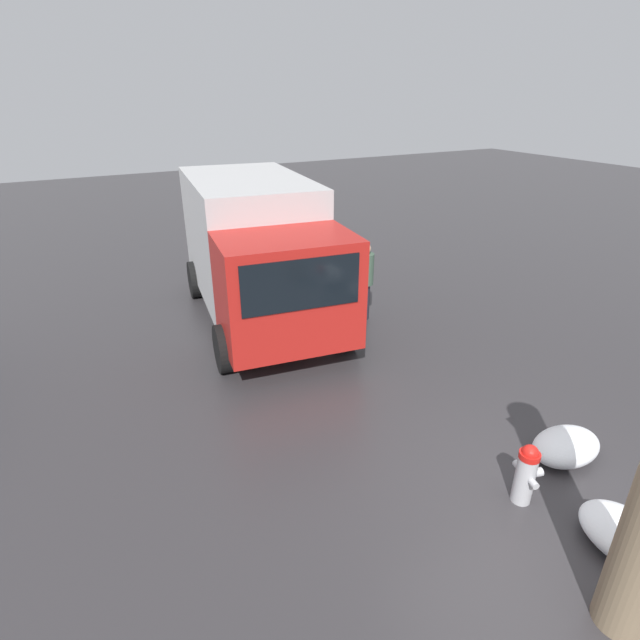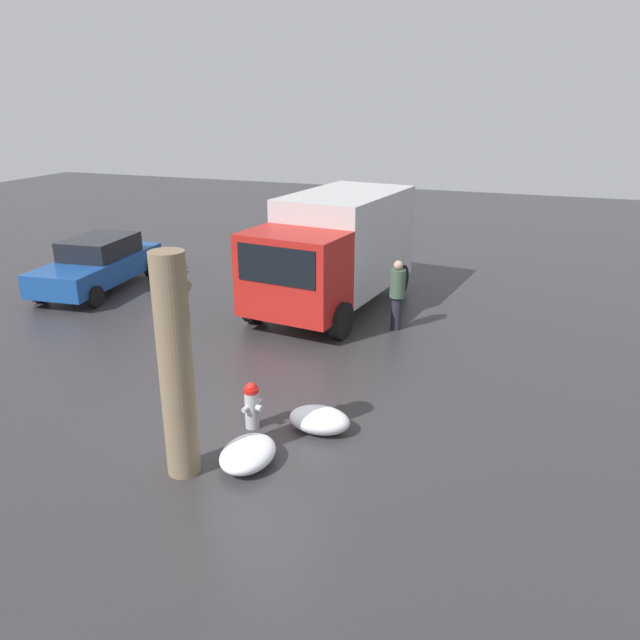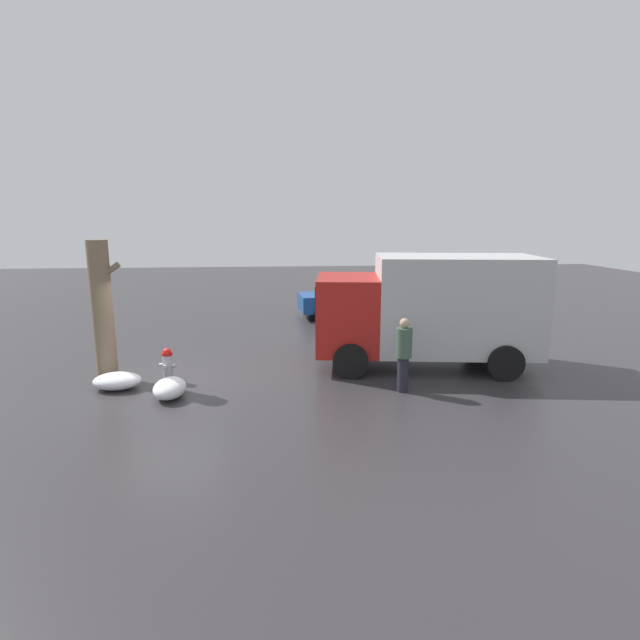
{
  "view_description": "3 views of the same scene",
  "coord_description": "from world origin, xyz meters",
  "px_view_note": "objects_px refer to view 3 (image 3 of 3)",
  "views": [
    {
      "loc": [
        -3.02,
        4.51,
        4.77
      ],
      "look_at": [
        4.03,
        0.74,
        1.04
      ],
      "focal_mm": 28.0,
      "sensor_mm": 36.0,
      "label": 1
    },
    {
      "loc": [
        -8.67,
        -4.4,
        5.49
      ],
      "look_at": [
        3.46,
        -0.01,
        0.82
      ],
      "focal_mm": 35.0,
      "sensor_mm": 36.0,
      "label": 2
    },
    {
      "loc": [
        2.71,
        -12.16,
        3.99
      ],
      "look_at": [
        3.85,
        0.7,
        1.35
      ],
      "focal_mm": 28.0,
      "sensor_mm": 36.0,
      "label": 3
    }
  ],
  "objects_px": {
    "fire_hydrant": "(168,364)",
    "pedestrian": "(404,352)",
    "parked_car": "(356,298)",
    "tree_trunk": "(103,310)",
    "delivery_truck": "(430,307)"
  },
  "relations": [
    {
      "from": "fire_hydrant",
      "to": "pedestrian",
      "type": "distance_m",
      "value": 5.78
    },
    {
      "from": "fire_hydrant",
      "to": "pedestrian",
      "type": "height_order",
      "value": "pedestrian"
    },
    {
      "from": "pedestrian",
      "to": "parked_car",
      "type": "relative_size",
      "value": 0.37
    },
    {
      "from": "tree_trunk",
      "to": "delivery_truck",
      "type": "relative_size",
      "value": 0.57
    },
    {
      "from": "tree_trunk",
      "to": "delivery_truck",
      "type": "height_order",
      "value": "tree_trunk"
    },
    {
      "from": "pedestrian",
      "to": "delivery_truck",
      "type": "bearing_deg",
      "value": 31.7
    },
    {
      "from": "delivery_truck",
      "to": "parked_car",
      "type": "height_order",
      "value": "delivery_truck"
    },
    {
      "from": "fire_hydrant",
      "to": "delivery_truck",
      "type": "bearing_deg",
      "value": 111.84
    },
    {
      "from": "tree_trunk",
      "to": "pedestrian",
      "type": "relative_size",
      "value": 1.99
    },
    {
      "from": "delivery_truck",
      "to": "pedestrian",
      "type": "bearing_deg",
      "value": 156.66
    },
    {
      "from": "parked_car",
      "to": "delivery_truck",
      "type": "bearing_deg",
      "value": -178.58
    },
    {
      "from": "fire_hydrant",
      "to": "delivery_truck",
      "type": "relative_size",
      "value": 0.14
    },
    {
      "from": "delivery_truck",
      "to": "parked_car",
      "type": "relative_size",
      "value": 1.29
    },
    {
      "from": "pedestrian",
      "to": "tree_trunk",
      "type": "bearing_deg",
      "value": 139.99
    },
    {
      "from": "fire_hydrant",
      "to": "tree_trunk",
      "type": "xyz_separation_m",
      "value": [
        -1.58,
        0.4,
        1.32
      ]
    }
  ]
}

